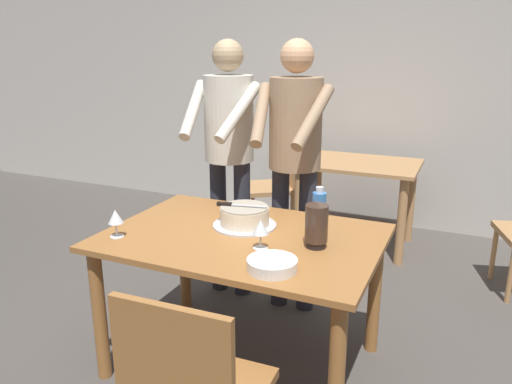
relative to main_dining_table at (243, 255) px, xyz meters
name	(u,v)px	position (x,y,z in m)	size (l,w,h in m)	color
ground_plane	(244,362)	(0.00, 0.00, -0.64)	(14.00, 14.00, 0.00)	#4C4742
back_wall	(362,82)	(0.00, 2.64, 0.71)	(10.00, 0.12, 2.70)	#BCB7AD
main_dining_table	(243,255)	(0.00, 0.00, 0.00)	(1.38, 0.96, 0.75)	#9E6633
cake_on_platter	(245,217)	(-0.04, 0.12, 0.16)	(0.34, 0.34, 0.11)	silver
cake_knife	(231,205)	(-0.12, 0.11, 0.23)	(0.27, 0.08, 0.02)	silver
plate_stack	(272,265)	(0.29, -0.32, 0.14)	(0.22, 0.22, 0.05)	white
wine_glass_near	(115,218)	(-0.57, -0.28, 0.22)	(0.08, 0.08, 0.14)	silver
wine_glass_far	(260,228)	(0.15, -0.13, 0.22)	(0.08, 0.08, 0.14)	silver
water_bottle	(319,213)	(0.35, 0.17, 0.23)	(0.07, 0.07, 0.25)	#387AC6
hurricane_lamp	(317,226)	(0.39, 0.00, 0.22)	(0.11, 0.11, 0.21)	black
person_cutting_cake	(295,148)	(0.03, 0.69, 0.44)	(0.47, 0.56, 1.72)	#2D2D38
person_standing_beside	(229,142)	(-0.44, 0.72, 0.44)	(0.47, 0.55, 1.72)	#2D2D38
background_table	(357,181)	(0.16, 1.94, -0.06)	(1.00, 0.70, 0.74)	tan
background_chair_0	(276,181)	(-0.59, 1.95, -0.15)	(0.61, 0.61, 0.90)	tan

